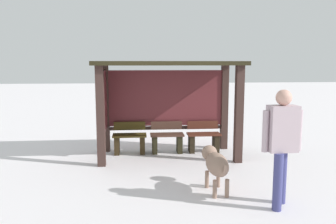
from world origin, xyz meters
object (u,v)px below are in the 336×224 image
at_px(bench_left_inside, 130,140).
at_px(dog, 216,163).
at_px(bus_shelter, 163,87).
at_px(person_walking, 282,139).
at_px(bench_center_inside, 167,140).
at_px(bench_right_inside, 204,139).

xyz_separation_m(bench_left_inside, dog, (1.52, -2.61, 0.17)).
xyz_separation_m(bus_shelter, dog, (0.70, -2.46, -1.14)).
height_order(person_walking, dog, person_walking).
height_order(bench_left_inside, bench_center_inside, bench_left_inside).
height_order(bench_center_inside, person_walking, person_walking).
bearing_deg(person_walking, dog, 137.98).
xyz_separation_m(bench_left_inside, person_walking, (2.34, -3.35, 0.74)).
xyz_separation_m(bench_right_inside, dog, (-0.31, -2.61, 0.17)).
relative_size(bench_left_inside, bench_right_inside, 1.00).
distance_m(person_walking, dog, 1.25).
bearing_deg(person_walking, bench_center_inside, 113.10).
bearing_deg(dog, bus_shelter, 105.98).
bearing_deg(bench_center_inside, dog, -76.97).
relative_size(bus_shelter, bench_left_inside, 4.11).
distance_m(bus_shelter, bench_center_inside, 1.32).
bearing_deg(dog, person_walking, -42.02).
xyz_separation_m(bus_shelter, bench_left_inside, (-0.81, 0.15, -1.31)).
relative_size(bench_center_inside, dog, 0.74).
height_order(bus_shelter, bench_right_inside, bus_shelter).
bearing_deg(bus_shelter, person_walking, -64.46).
relative_size(bench_center_inside, person_walking, 0.45).
height_order(bench_right_inside, dog, bench_right_inside).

